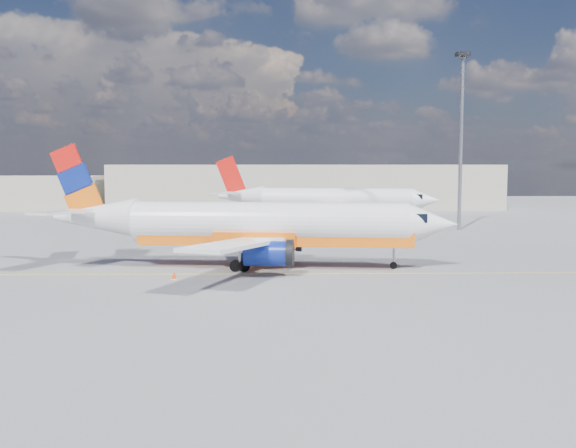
{
  "coord_description": "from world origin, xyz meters",
  "views": [
    {
      "loc": [
        -0.72,
        -43.24,
        7.9
      ],
      "look_at": [
        0.31,
        4.74,
        3.5
      ],
      "focal_mm": 40.0,
      "sensor_mm": 36.0,
      "label": 1
    }
  ],
  "objects": [
    {
      "name": "floodlight_mast",
      "position": [
        21.89,
        34.4,
        12.81
      ],
      "size": [
        1.56,
        1.56,
        21.37
      ],
      "color": "gray",
      "rests_on": "ground"
    },
    {
      "name": "taxi_line",
      "position": [
        0.0,
        3.0,
        0.01
      ],
      "size": [
        70.0,
        0.15,
        0.01
      ],
      "primitive_type": "cube",
      "color": "yellow",
      "rests_on": "ground"
    },
    {
      "name": "traffic_cone",
      "position": [
        -7.68,
        0.89,
        0.27
      ],
      "size": [
        0.4,
        0.4,
        0.56
      ],
      "color": "white",
      "rests_on": "ground"
    },
    {
      "name": "main_jet",
      "position": [
        -2.14,
        6.29,
        3.24
      ],
      "size": [
        32.03,
        25.19,
        9.71
      ],
      "rotation": [
        0.0,
        0.0,
        -0.11
      ],
      "color": "white",
      "rests_on": "ground"
    },
    {
      "name": "ground",
      "position": [
        0.0,
        0.0,
        0.0
      ],
      "size": [
        240.0,
        240.0,
        0.0
      ],
      "primitive_type": "plane",
      "color": "#5D5D62",
      "rests_on": "ground"
    },
    {
      "name": "terminal_annex",
      "position": [
        -45.0,
        72.0,
        3.0
      ],
      "size": [
        26.0,
        10.0,
        6.0
      ],
      "primitive_type": "cube",
      "color": "#B8B09F",
      "rests_on": "ground"
    },
    {
      "name": "second_jet",
      "position": [
        6.74,
        43.42,
        3.09
      ],
      "size": [
        30.68,
        23.78,
        9.26
      ],
      "rotation": [
        0.0,
        0.0,
        -0.18
      ],
      "color": "white",
      "rests_on": "ground"
    },
    {
      "name": "terminal_main",
      "position": [
        5.0,
        75.0,
        4.0
      ],
      "size": [
        70.0,
        14.0,
        8.0
      ],
      "primitive_type": "cube",
      "color": "#B8B09F",
      "rests_on": "ground"
    }
  ]
}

